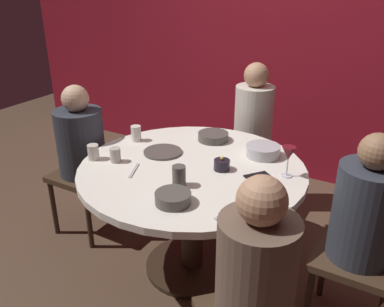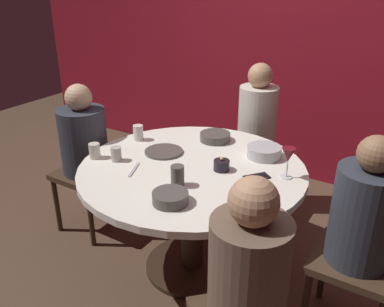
{
  "view_description": "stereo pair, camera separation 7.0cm",
  "coord_description": "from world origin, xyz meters",
  "px_view_note": "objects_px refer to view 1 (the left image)",
  "views": [
    {
      "loc": [
        1.06,
        -1.84,
        1.77
      ],
      "look_at": [
        0.0,
        0.0,
        0.82
      ],
      "focal_mm": 37.91,
      "sensor_mm": 36.0,
      "label": 1
    },
    {
      "loc": [
        1.12,
        -1.8,
        1.77
      ],
      "look_at": [
        0.0,
        0.0,
        0.82
      ],
      "focal_mm": 37.91,
      "sensor_mm": 36.0,
      "label": 2
    }
  ],
  "objects_px": {
    "bowl_serving_large": "(263,151)",
    "cup_by_right_diner": "(93,152)",
    "seated_diner_left": "(81,144)",
    "cup_center_front": "(136,133)",
    "cup_by_left_diner": "(115,155)",
    "seated_diner_back": "(253,121)",
    "candle_holder": "(222,165)",
    "seated_diner_right": "(364,217)",
    "cup_near_candle": "(179,176)",
    "bowl_salad_center": "(173,198)",
    "wine_glass": "(288,155)",
    "bowl_small_white": "(213,137)",
    "cell_phone": "(257,176)",
    "dining_table": "(192,189)",
    "dinner_plate": "(163,152)",
    "seated_diner_front_right": "(256,278)"
  },
  "relations": [
    {
      "from": "wine_glass",
      "to": "bowl_salad_center",
      "type": "distance_m",
      "value": 0.69
    },
    {
      "from": "cup_by_right_diner",
      "to": "cell_phone",
      "type": "bearing_deg",
      "value": 16.38
    },
    {
      "from": "bowl_small_white",
      "to": "cup_by_left_diner",
      "type": "relative_size",
      "value": 2.34
    },
    {
      "from": "cup_near_candle",
      "to": "cup_by_right_diner",
      "type": "distance_m",
      "value": 0.62
    },
    {
      "from": "cell_phone",
      "to": "seated_diner_right",
      "type": "bearing_deg",
      "value": 31.01
    },
    {
      "from": "seated_diner_left",
      "to": "candle_holder",
      "type": "xyz_separation_m",
      "value": [
        1.06,
        0.04,
        0.08
      ]
    },
    {
      "from": "bowl_serving_large",
      "to": "cup_by_right_diner",
      "type": "bearing_deg",
      "value": -147.37
    },
    {
      "from": "bowl_salad_center",
      "to": "cup_by_left_diner",
      "type": "height_order",
      "value": "cup_by_left_diner"
    },
    {
      "from": "dining_table",
      "to": "cell_phone",
      "type": "xyz_separation_m",
      "value": [
        0.38,
        0.06,
        0.16
      ]
    },
    {
      "from": "bowl_small_white",
      "to": "cup_by_right_diner",
      "type": "relative_size",
      "value": 2.19
    },
    {
      "from": "dinner_plate",
      "to": "bowl_salad_center",
      "type": "distance_m",
      "value": 0.61
    },
    {
      "from": "cup_near_candle",
      "to": "cup_by_right_diner",
      "type": "xyz_separation_m",
      "value": [
        -0.62,
        0.03,
        -0.01
      ]
    },
    {
      "from": "cup_near_candle",
      "to": "cup_center_front",
      "type": "relative_size",
      "value": 1.11
    },
    {
      "from": "seated_diner_back",
      "to": "cell_phone",
      "type": "relative_size",
      "value": 8.36
    },
    {
      "from": "cell_phone",
      "to": "cup_center_front",
      "type": "bearing_deg",
      "value": -148.52
    },
    {
      "from": "cup_by_left_diner",
      "to": "cup_by_right_diner",
      "type": "distance_m",
      "value": 0.14
    },
    {
      "from": "seated_diner_back",
      "to": "candle_holder",
      "type": "bearing_deg",
      "value": 10.72
    },
    {
      "from": "bowl_salad_center",
      "to": "seated_diner_front_right",
      "type": "bearing_deg",
      "value": -25.8
    },
    {
      "from": "cell_phone",
      "to": "cup_by_right_diner",
      "type": "relative_size",
      "value": 1.51
    },
    {
      "from": "cup_by_left_diner",
      "to": "cup_center_front",
      "type": "distance_m",
      "value": 0.34
    },
    {
      "from": "bowl_serving_large",
      "to": "cup_near_candle",
      "type": "distance_m",
      "value": 0.63
    },
    {
      "from": "cell_phone",
      "to": "bowl_serving_large",
      "type": "xyz_separation_m",
      "value": [
        -0.08,
        0.28,
        0.03
      ]
    },
    {
      "from": "dining_table",
      "to": "seated_diner_right",
      "type": "distance_m",
      "value": 0.96
    },
    {
      "from": "candle_holder",
      "to": "cup_by_right_diner",
      "type": "height_order",
      "value": "cup_by_right_diner"
    },
    {
      "from": "cup_center_front",
      "to": "dinner_plate",
      "type": "bearing_deg",
      "value": -17.13
    },
    {
      "from": "candle_holder",
      "to": "dinner_plate",
      "type": "xyz_separation_m",
      "value": [
        -0.42,
        0.03,
        -0.02
      ]
    },
    {
      "from": "wine_glass",
      "to": "cell_phone",
      "type": "relative_size",
      "value": 1.26
    },
    {
      "from": "seated_diner_right",
      "to": "cup_center_front",
      "type": "relative_size",
      "value": 10.96
    },
    {
      "from": "seated_diner_back",
      "to": "dinner_plate",
      "type": "distance_m",
      "value": 0.91
    },
    {
      "from": "seated_diner_right",
      "to": "candle_holder",
      "type": "relative_size",
      "value": 12.22
    },
    {
      "from": "seated_diner_front_right",
      "to": "cup_by_right_diner",
      "type": "height_order",
      "value": "seated_diner_front_right"
    },
    {
      "from": "seated_diner_front_right",
      "to": "seated_diner_back",
      "type": "bearing_deg",
      "value": -22.56
    },
    {
      "from": "dining_table",
      "to": "cup_by_right_diner",
      "type": "bearing_deg",
      "value": -159.12
    },
    {
      "from": "seated_diner_left",
      "to": "cup_center_front",
      "type": "relative_size",
      "value": 10.74
    },
    {
      "from": "dinner_plate",
      "to": "bowl_serving_large",
      "type": "xyz_separation_m",
      "value": [
        0.56,
        0.27,
        0.03
      ]
    },
    {
      "from": "wine_glass",
      "to": "bowl_small_white",
      "type": "bearing_deg",
      "value": 156.05
    },
    {
      "from": "seated_diner_right",
      "to": "seated_diner_front_right",
      "type": "distance_m",
      "value": 0.73
    },
    {
      "from": "dining_table",
      "to": "cup_near_candle",
      "type": "bearing_deg",
      "value": -76.0
    },
    {
      "from": "cup_near_candle",
      "to": "cup_center_front",
      "type": "xyz_separation_m",
      "value": [
        -0.58,
        0.39,
        -0.01
      ]
    },
    {
      "from": "wine_glass",
      "to": "cup_by_right_diner",
      "type": "xyz_separation_m",
      "value": [
        -1.08,
        -0.37,
        -0.08
      ]
    },
    {
      "from": "dining_table",
      "to": "bowl_salad_center",
      "type": "xyz_separation_m",
      "value": [
        0.13,
        -0.41,
        0.18
      ]
    },
    {
      "from": "candle_holder",
      "to": "bowl_small_white",
      "type": "relative_size",
      "value": 0.45
    },
    {
      "from": "dinner_plate",
      "to": "cup_center_front",
      "type": "distance_m",
      "value": 0.28
    },
    {
      "from": "seated_diner_left",
      "to": "bowl_salad_center",
      "type": "xyz_separation_m",
      "value": [
        1.01,
        -0.41,
        0.08
      ]
    },
    {
      "from": "candle_holder",
      "to": "wine_glass",
      "type": "distance_m",
      "value": 0.37
    },
    {
      "from": "wine_glass",
      "to": "bowl_serving_large",
      "type": "height_order",
      "value": "wine_glass"
    },
    {
      "from": "seated_diner_left",
      "to": "cup_near_candle",
      "type": "relative_size",
      "value": 9.68
    },
    {
      "from": "cup_by_right_diner",
      "to": "cup_center_front",
      "type": "distance_m",
      "value": 0.37
    },
    {
      "from": "seated_diner_back",
      "to": "bowl_salad_center",
      "type": "height_order",
      "value": "seated_diner_back"
    },
    {
      "from": "dining_table",
      "to": "cup_by_left_diner",
      "type": "bearing_deg",
      "value": -157.55
    }
  ]
}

